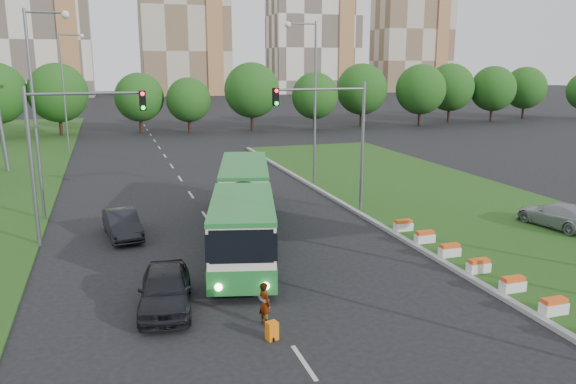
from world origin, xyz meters
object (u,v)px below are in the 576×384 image
object	(u,v)px
car_left_far	(122,224)
shopping_trolley	(272,331)
traffic_mast_median	(338,127)
pedestrian	(265,304)
car_left_near	(165,289)
car_median	(558,215)
articulated_bus	(240,206)
traffic_mast_left	(65,140)

from	to	relation	value
car_left_far	shopping_trolley	distance (m)	14.13
traffic_mast_median	pedestrian	xyz separation A→B (m)	(-8.23, -13.09, -4.56)
car_left_near	car_left_far	size ratio (longest dim) A/B	1.07
shopping_trolley	traffic_mast_median	bearing A→B (deg)	45.93
car_left_near	car_left_far	world-z (taller)	car_left_near
car_left_far	car_median	distance (m)	23.89
car_left_near	car_left_far	bearing A→B (deg)	104.91
articulated_bus	car_left_far	distance (m)	6.39
traffic_mast_median	car_left_far	distance (m)	13.52
car_left_far	articulated_bus	bearing A→B (deg)	-26.66
traffic_mast_left	car_left_far	distance (m)	5.25
car_left_near	shopping_trolley	size ratio (longest dim) A/B	7.48
traffic_mast_median	car_median	size ratio (longest dim) A/B	1.67
traffic_mast_left	pedestrian	size ratio (longest dim) A/B	5.09
articulated_bus	pedestrian	distance (m)	10.35
articulated_bus	traffic_mast_left	bearing A→B (deg)	-178.68
car_median	pedestrian	size ratio (longest dim) A/B	3.04
car_left_far	car_median	size ratio (longest dim) A/B	0.92
traffic_mast_median	traffic_mast_left	bearing A→B (deg)	-176.23
traffic_mast_left	car_left_far	bearing A→B (deg)	3.96
car_median	pedestrian	bearing A→B (deg)	9.44
car_left_near	pedestrian	size ratio (longest dim) A/B	3.00
car_left_far	pedestrian	size ratio (longest dim) A/B	2.80
car_left_near	pedestrian	bearing A→B (deg)	-29.01
traffic_mast_left	pedestrian	bearing A→B (deg)	-60.18
car_left_far	car_left_near	bearing A→B (deg)	-90.32
traffic_mast_left	car_median	distance (m)	26.64
car_median	car_left_far	bearing A→B (deg)	-23.64
traffic_mast_left	pedestrian	xyz separation A→B (m)	(6.93, -12.09, -4.56)
traffic_mast_left	car_left_far	xyz separation A→B (m)	(2.48, 0.17, -4.63)
traffic_mast_median	car_left_far	xyz separation A→B (m)	(-12.68, -0.83, -4.63)
car_left_near	shopping_trolley	bearing A→B (deg)	-40.92
traffic_mast_left	car_median	size ratio (longest dim) A/B	1.67
articulated_bus	car_median	size ratio (longest dim) A/B	3.63
articulated_bus	car_left_far	world-z (taller)	articulated_bus
traffic_mast_median	car_left_near	xyz separation A→B (m)	(-11.43, -10.70, -4.55)
car_left_far	pedestrian	world-z (taller)	pedestrian
car_median	shopping_trolley	distance (m)	20.14
traffic_mast_median	articulated_bus	size ratio (longest dim) A/B	0.46
articulated_bus	car_left_near	size ratio (longest dim) A/B	3.68
traffic_mast_median	pedestrian	bearing A→B (deg)	-122.15
articulated_bus	shopping_trolley	distance (m)	11.56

